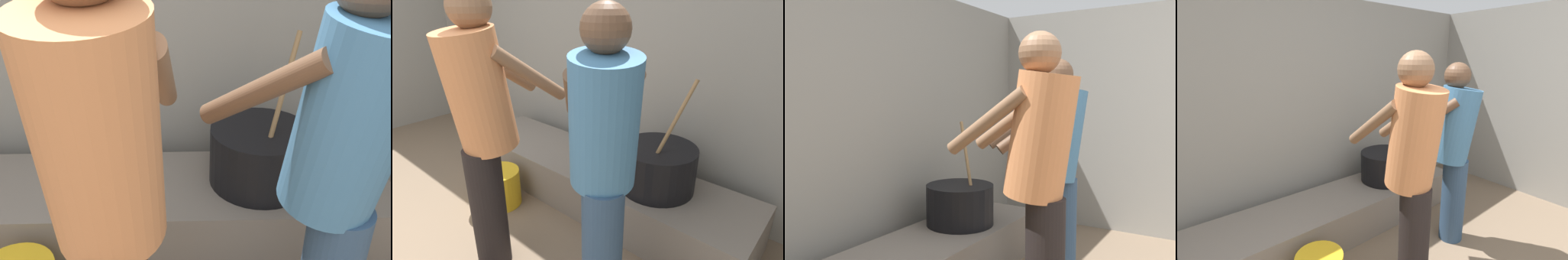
# 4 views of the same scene
# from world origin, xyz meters

# --- Properties ---
(block_enclosure_rear) EXTENTS (5.27, 0.20, 2.10)m
(block_enclosure_rear) POSITION_xyz_m (0.00, 2.44, 1.05)
(block_enclosure_rear) COLOR gray
(block_enclosure_rear) RESTS_ON ground_plane
(hearth_ledge) EXTENTS (2.46, 0.60, 0.33)m
(hearth_ledge) POSITION_xyz_m (0.39, 1.92, 0.17)
(hearth_ledge) COLOR slate
(hearth_ledge) RESTS_ON ground_plane
(cooking_pot_main) EXTENTS (0.49, 0.49, 0.75)m
(cooking_pot_main) POSITION_xyz_m (0.94, 1.93, 0.48)
(cooking_pot_main) COLOR black
(cooking_pot_main) RESTS_ON hearth_ledge
(cook_in_blue_shirt) EXTENTS (0.67, 0.68, 1.51)m
(cook_in_blue_shirt) POSITION_xyz_m (1.04, 1.22, 0.86)
(cook_in_blue_shirt) COLOR navy
(cook_in_blue_shirt) RESTS_ON ground_plane
(cook_in_orange_shirt) EXTENTS (0.35, 0.67, 1.59)m
(cook_in_orange_shirt) POSITION_xyz_m (0.37, 1.04, 0.91)
(cook_in_orange_shirt) COLOR black
(cook_in_orange_shirt) RESTS_ON ground_plane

